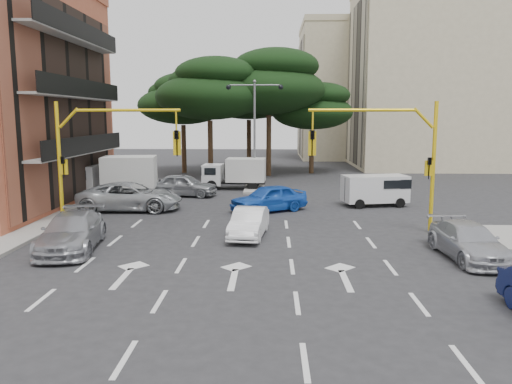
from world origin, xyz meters
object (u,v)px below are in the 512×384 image
signal_mast_left (97,148)px  van_white (375,190)px  signal_mast_right (394,148)px  car_silver_cross_a (130,196)px  car_silver_wagon (72,232)px  car_silver_parked (468,241)px  car_white_hatch (249,223)px  street_lamp_center (255,115)px  box_truck_a (114,177)px  car_silver_cross_b (184,185)px  car_blue_compact (269,198)px  box_truck_b (235,174)px

signal_mast_left → van_white: bearing=25.8°
signal_mast_right → car_silver_cross_a: 14.81m
car_silver_wagon → car_silver_parked: car_silver_wagon is taller
car_white_hatch → street_lamp_center: bearing=97.5°
box_truck_a → car_silver_cross_b: bearing=-84.0°
car_silver_cross_a → car_blue_compact: bearing=-91.9°
box_truck_b → van_white: bearing=-123.9°
car_silver_cross_a → signal_mast_right: bearing=-111.5°
car_silver_wagon → car_silver_cross_a: bearing=81.8°
signal_mast_right → car_silver_wagon: signal_mast_right is taller
car_white_hatch → car_silver_parked: car_silver_parked is taller
van_white → box_truck_b: box_truck_b is taller
car_silver_wagon → car_blue_compact: bearing=38.5°
car_silver_cross_a → van_white: (14.23, 1.87, 0.13)m
signal_mast_right → car_silver_wagon: size_ratio=1.18×
signal_mast_left → car_white_hatch: bearing=-8.6°
car_blue_compact → car_silver_wagon: car_blue_compact is taller
van_white → street_lamp_center: bearing=-144.9°
signal_mast_right → box_truck_a: bearing=150.0°
van_white → box_truck_b: size_ratio=0.81×
car_blue_compact → car_silver_cross_b: (-5.71, 5.25, -0.01)m
signal_mast_right → car_white_hatch: 7.38m
box_truck_a → street_lamp_center: bearing=-69.0°
car_silver_cross_b → car_blue_compact: bearing=-122.4°
car_silver_cross_b → box_truck_b: bearing=-33.2°
car_silver_cross_b → box_truck_a: 4.56m
car_silver_wagon → signal_mast_left: bearing=82.4°
car_silver_cross_a → box_truck_a: (-2.21, 4.10, 0.57)m
car_silver_cross_a → van_white: size_ratio=1.54×
street_lamp_center → car_white_hatch: street_lamp_center is taller
signal_mast_left → street_lamp_center: 15.65m
signal_mast_right → van_white: (0.64, 6.88, -2.95)m
car_silver_parked → box_truck_a: bearing=139.3°
signal_mast_right → signal_mast_left: bearing=180.0°
car_silver_cross_b → car_silver_parked: 19.60m
van_white → box_truck_b: 11.09m
signal_mast_right → car_silver_cross_a: bearing=159.8°
car_blue_compact → car_silver_parked: bearing=8.4°
car_silver_cross_a → box_truck_b: 10.04m
car_white_hatch → van_white: 10.72m
car_white_hatch → car_silver_wagon: size_ratio=0.77×
signal_mast_right → box_truck_a: 18.41m
car_silver_cross_a → car_silver_parked: (15.49, -9.24, -0.14)m
box_truck_a → box_truck_b: (7.55, 4.40, -0.24)m
car_silver_parked → car_silver_cross_a: bearing=145.5°
car_silver_parked → car_silver_cross_b: bearing=129.0°
car_silver_wagon → box_truck_a: size_ratio=0.91×
car_silver_parked → box_truck_a: (-17.70, 13.34, 0.72)m
signal_mast_right → box_truck_b: bearing=121.4°
signal_mast_left → car_silver_wagon: (0.04, -3.47, -3.15)m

